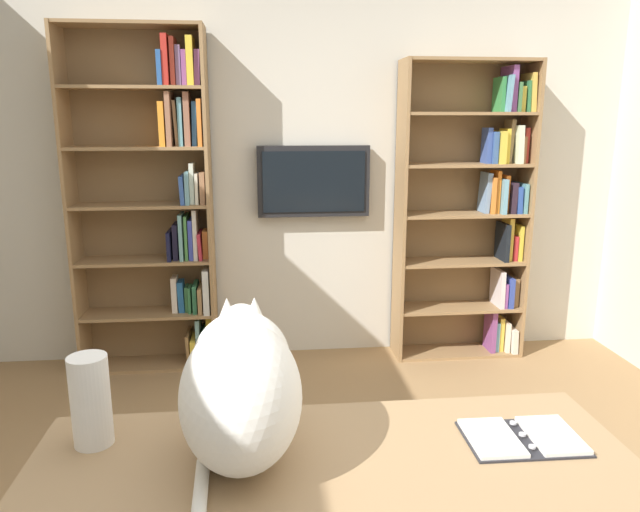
% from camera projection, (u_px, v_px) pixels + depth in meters
% --- Properties ---
extents(wall_back, '(4.52, 0.06, 2.70)m').
position_uv_depth(wall_back, '(304.00, 162.00, 4.00)').
color(wall_back, beige).
rests_on(wall_back, ground).
extents(bookshelf_left, '(0.89, 0.28, 2.01)m').
position_uv_depth(bookshelf_left, '(476.00, 210.00, 4.03)').
color(bookshelf_left, '#937047').
rests_on(bookshelf_left, ground).
extents(bookshelf_right, '(0.88, 0.28, 2.19)m').
position_uv_depth(bookshelf_right, '(160.00, 202.00, 3.80)').
color(bookshelf_right, '#937047').
rests_on(bookshelf_right, ground).
extents(wall_mounted_tv, '(0.75, 0.07, 0.47)m').
position_uv_depth(wall_mounted_tv, '(314.00, 181.00, 3.95)').
color(wall_mounted_tv, black).
extents(desk, '(1.67, 0.64, 0.73)m').
position_uv_depth(desk, '(335.00, 498.00, 1.61)').
color(desk, '#A37F56').
rests_on(desk, ground).
extents(cat, '(0.33, 0.64, 0.41)m').
position_uv_depth(cat, '(241.00, 383.00, 1.61)').
color(cat, white).
rests_on(cat, desk).
extents(open_binder, '(0.33, 0.23, 0.02)m').
position_uv_depth(open_binder, '(522.00, 437.00, 1.71)').
color(open_binder, '#26262B').
rests_on(open_binder, desk).
extents(paper_towel_roll, '(0.11, 0.11, 0.27)m').
position_uv_depth(paper_towel_roll, '(91.00, 401.00, 1.66)').
color(paper_towel_roll, white).
rests_on(paper_towel_roll, desk).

